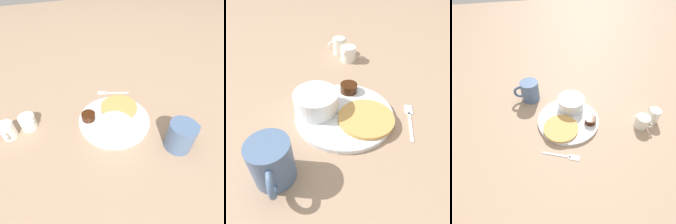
% 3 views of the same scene
% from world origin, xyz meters
% --- Properties ---
extents(ground_plane, '(4.00, 4.00, 0.00)m').
position_xyz_m(ground_plane, '(0.00, 0.00, 0.00)').
color(ground_plane, '#9E7F66').
extents(plate, '(0.25, 0.25, 0.01)m').
position_xyz_m(plate, '(0.00, 0.00, 0.01)').
color(plate, white).
rests_on(plate, ground_plane).
extents(pancake_stack, '(0.14, 0.14, 0.01)m').
position_xyz_m(pancake_stack, '(0.04, 0.04, 0.02)').
color(pancake_stack, tan).
rests_on(pancake_stack, plate).
extents(bowl, '(0.11, 0.11, 0.05)m').
position_xyz_m(bowl, '(-0.03, -0.06, 0.04)').
color(bowl, white).
rests_on(bowl, plate).
extents(syrup_cup, '(0.05, 0.05, 0.02)m').
position_xyz_m(syrup_cup, '(-0.08, 0.04, 0.02)').
color(syrup_cup, '#38190A').
rests_on(syrup_cup, plate).
extents(butter_ramekin, '(0.05, 0.05, 0.04)m').
position_xyz_m(butter_ramekin, '(-0.05, -0.07, 0.03)').
color(butter_ramekin, white).
rests_on(butter_ramekin, plate).
extents(coffee_mug, '(0.11, 0.08, 0.09)m').
position_xyz_m(coffee_mug, '(0.14, -0.18, 0.05)').
color(coffee_mug, slate).
rests_on(coffee_mug, ground_plane).
extents(creamer_pitcher_near, '(0.05, 0.06, 0.05)m').
position_xyz_m(creamer_pitcher_near, '(-0.28, 0.10, 0.03)').
color(creamer_pitcher_near, white).
rests_on(creamer_pitcher_near, ground_plane).
extents(creamer_pitcher_far, '(0.05, 0.07, 0.06)m').
position_xyz_m(creamer_pitcher_far, '(-0.34, 0.08, 0.03)').
color(creamer_pitcher_far, white).
rests_on(creamer_pitcher_far, ground_plane).
extents(fork, '(0.13, 0.07, 0.00)m').
position_xyz_m(fork, '(0.05, 0.16, 0.00)').
color(fork, silver).
rests_on(fork, ground_plane).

